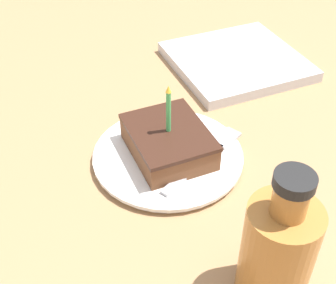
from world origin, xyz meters
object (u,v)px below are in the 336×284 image
fork (206,156)px  marble_board (236,61)px  cake_slice (168,141)px  plate (168,156)px  bottle (281,249)px

fork → marble_board: 0.29m
cake_slice → fork: (0.05, -0.03, -0.02)m
fork → cake_slice: bearing=146.1°
plate → marble_board: 0.30m
cake_slice → marble_board: cake_slice is taller
plate → cake_slice: cake_slice is taller
plate → bottle: bearing=-84.8°
cake_slice → marble_board: 0.30m
plate → fork: 0.06m
plate → marble_board: (0.23, 0.20, 0.00)m
cake_slice → marble_board: bearing=40.9°
bottle → marble_board: bearing=65.1°
cake_slice → bottle: 0.25m
marble_board → fork: bearing=-128.4°
cake_slice → fork: 0.06m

